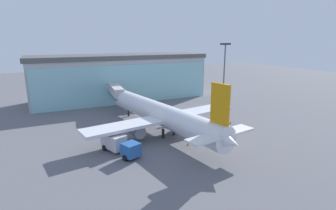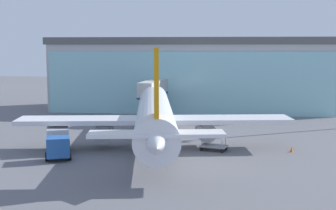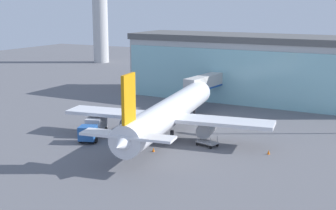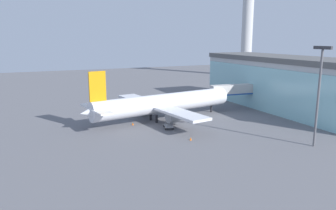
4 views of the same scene
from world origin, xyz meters
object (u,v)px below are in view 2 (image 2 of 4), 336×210
jet_bridge (155,89)px  catering_truck (58,140)px  airplane (155,116)px  safety_cone_nose (159,159)px  safety_cone_wingtip (291,149)px  baggage_cart (214,146)px

jet_bridge → catering_truck: (-6.41, -25.77, -3.12)m
airplane → safety_cone_nose: (1.42, -6.89, -3.23)m
catering_truck → airplane: bearing=97.6°
airplane → safety_cone_wingtip: size_ratio=64.83×
catering_truck → baggage_cart: 16.44m
airplane → catering_truck: airplane is taller
baggage_cart → safety_cone_wingtip: (8.24, 0.42, -0.23)m
safety_cone_wingtip → catering_truck: bearing=-170.7°
jet_bridge → airplane: bearing=-166.1°
jet_bridge → baggage_cart: 24.56m
baggage_cart → safety_cone_nose: size_ratio=5.68×
jet_bridge → airplane: (3.03, -20.80, -1.08)m
airplane → jet_bridge: bearing=-0.7°
jet_bridge → safety_cone_nose: jet_bridge is taller
catering_truck → baggage_cart: (16.03, 3.55, -0.97)m
baggage_cart → safety_cone_wingtip: 8.26m
catering_truck → safety_cone_wingtip: catering_truck is taller
catering_truck → safety_cone_wingtip: size_ratio=13.84×
airplane → baggage_cart: (6.59, -1.43, -3.00)m
jet_bridge → airplane: airplane is taller
airplane → safety_cone_wingtip: 15.21m
baggage_cart → catering_truck: bearing=-152.1°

